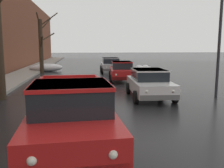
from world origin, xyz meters
TOP-DOWN VIEW (x-y plane):
  - snow_bank_near_corner_left at (-5.36, 27.97)m, footprint 2.68×1.01m
  - snow_bank_along_left_kerb at (4.78, 25.82)m, footprint 1.95×1.00m
  - snow_bank_mid_block_left at (-4.75, 27.41)m, footprint 3.06×1.38m
  - bare_tree_far_down_block at (-5.08, 26.17)m, footprint 1.85×2.82m
  - pickup_truck_red_approaching_near_lane at (-1.55, 7.73)m, footprint 2.38×5.28m
  - sedan_white_parked_kerbside_close at (2.05, 13.52)m, footprint 2.10×4.05m
  - sedan_red_parked_kerbside_mid at (1.68, 19.90)m, footprint 2.14×4.27m
  - sedan_silver_parked_far_down_block at (1.52, 25.75)m, footprint 2.07×4.22m
  - street_lamp_post at (5.40, 13.15)m, footprint 0.44×0.24m

SIDE VIEW (x-z plane):
  - snow_bank_along_left_kerb at x=4.78m, z-range -0.04..0.66m
  - snow_bank_near_corner_left at x=-5.36m, z-range 0.00..0.63m
  - snow_bank_mid_block_left at x=-4.75m, z-range 0.00..0.79m
  - sedan_white_parked_kerbside_close at x=2.05m, z-range 0.04..1.46m
  - sedan_red_parked_kerbside_mid at x=1.68m, z-range 0.04..1.46m
  - sedan_silver_parked_far_down_block at x=1.52m, z-range 0.04..1.46m
  - pickup_truck_red_approaching_near_lane at x=-1.55m, z-range 0.00..1.76m
  - bare_tree_far_down_block at x=-5.08m, z-range -0.09..5.62m
  - street_lamp_post at x=5.40m, z-range 0.35..5.70m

